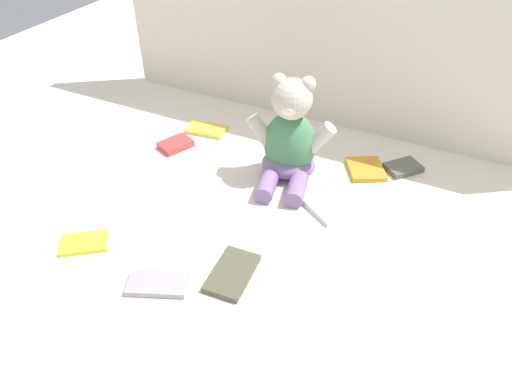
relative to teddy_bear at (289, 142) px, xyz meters
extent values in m
plane|color=silver|center=(0.01, -0.13, -0.11)|extent=(3.20, 3.20, 0.00)
cube|color=silver|center=(0.01, 0.34, 0.22)|extent=(1.50, 0.03, 0.65)
ellipsoid|color=#4C8C59|center=(0.00, 0.01, -0.02)|extent=(0.17, 0.14, 0.19)
ellipsoid|color=#8C6BA5|center=(0.00, 0.00, -0.08)|extent=(0.17, 0.15, 0.07)
sphere|color=beige|center=(0.00, 0.00, 0.13)|extent=(0.13, 0.13, 0.11)
ellipsoid|color=white|center=(0.01, -0.03, 0.12)|extent=(0.05, 0.04, 0.03)
sphere|color=beige|center=(-0.04, 0.01, 0.17)|extent=(0.05, 0.05, 0.04)
sphere|color=beige|center=(0.03, 0.02, 0.17)|extent=(0.05, 0.05, 0.04)
cylinder|color=beige|center=(-0.08, -0.01, 0.02)|extent=(0.09, 0.06, 0.10)
cylinder|color=beige|center=(0.08, 0.02, 0.02)|extent=(0.09, 0.06, 0.10)
cylinder|color=#8C6BA5|center=(-0.02, -0.10, -0.09)|extent=(0.07, 0.11, 0.05)
cylinder|color=#8C6BA5|center=(0.06, -0.08, -0.09)|extent=(0.07, 0.11, 0.05)
cube|color=white|center=(0.15, -0.09, -0.10)|extent=(0.14, 0.14, 0.01)
cube|color=orange|center=(0.20, 0.11, -0.10)|extent=(0.14, 0.14, 0.01)
cube|color=yellow|center=(-0.33, 0.10, -0.10)|extent=(0.13, 0.09, 0.01)
cube|color=#52513C|center=(0.04, -0.40, -0.10)|extent=(0.09, 0.14, 0.01)
cube|color=#59594F|center=(0.29, 0.16, -0.10)|extent=(0.12, 0.12, 0.02)
cube|color=#A29B9F|center=(-0.09, -0.50, -0.10)|extent=(0.14, 0.11, 0.01)
cube|color=#C43D3F|center=(-0.37, -0.02, -0.10)|extent=(0.10, 0.11, 0.02)
cube|color=yellow|center=(-0.32, -0.47, -0.10)|extent=(0.13, 0.12, 0.01)
camera|label=1|loc=(0.39, -1.01, 0.68)|focal=33.00mm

